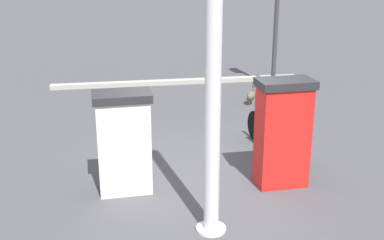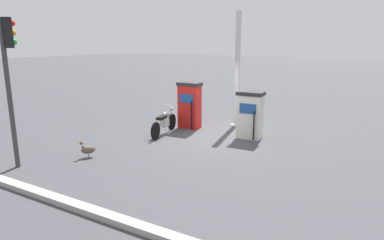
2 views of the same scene
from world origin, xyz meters
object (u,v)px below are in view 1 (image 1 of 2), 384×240
at_px(canopy_support_pole, 213,81).
at_px(fuel_pump_near, 282,132).
at_px(fuel_pump_far, 124,142).
at_px(motorcycle_near_pump, 274,130).
at_px(wandering_duck, 251,95).

bearing_deg(canopy_support_pole, fuel_pump_near, -44.40).
bearing_deg(fuel_pump_far, motorcycle_near_pump, -64.76).
xyz_separation_m(fuel_pump_near, canopy_support_pole, (-1.30, 1.27, 1.18)).
height_order(fuel_pump_near, canopy_support_pole, canopy_support_pole).
bearing_deg(motorcycle_near_pump, fuel_pump_far, 115.24).
bearing_deg(fuel_pump_far, wandering_duck, -33.56).
xyz_separation_m(fuel_pump_near, wandering_duck, (4.36, -0.44, -0.64)).
bearing_deg(fuel_pump_near, wandering_duck, -5.82).
distance_m(motorcycle_near_pump, canopy_support_pole, 3.35).
bearing_deg(wandering_duck, fuel_pump_far, 146.44).
xyz_separation_m(fuel_pump_near, fuel_pump_far, (0.00, 2.45, -0.07)).
bearing_deg(canopy_support_pole, fuel_pump_far, 42.08).
relative_size(wandering_duck, canopy_support_pole, 0.11).
xyz_separation_m(fuel_pump_far, motorcycle_near_pump, (1.25, -2.65, -0.35)).
xyz_separation_m(fuel_pump_far, canopy_support_pole, (-1.30, -1.18, 1.25)).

